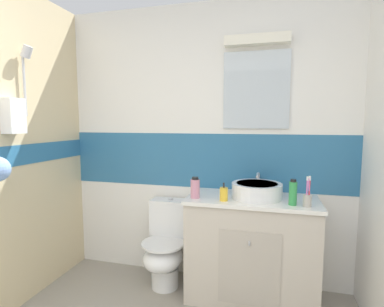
# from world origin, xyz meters

# --- Properties ---
(wall_back_tiled) EXTENTS (3.20, 0.20, 2.50)m
(wall_back_tiled) POSITION_xyz_m (0.01, 2.45, 1.26)
(wall_back_tiled) COLOR white
(wall_back_tiled) RESTS_ON ground_plane
(vanity_cabinet) EXTENTS (1.04, 0.52, 0.85)m
(vanity_cabinet) POSITION_xyz_m (0.46, 2.15, 0.43)
(vanity_cabinet) COLOR beige
(vanity_cabinet) RESTS_ON ground_plane
(sink_basin) EXTENTS (0.40, 0.44, 0.17)m
(sink_basin) POSITION_xyz_m (0.49, 2.15, 0.91)
(sink_basin) COLOR white
(sink_basin) RESTS_ON vanity_cabinet
(toilet) EXTENTS (0.37, 0.50, 0.76)m
(toilet) POSITION_xyz_m (-0.29, 2.15, 0.35)
(toilet) COLOR white
(toilet) RESTS_ON ground_plane
(toothbrush_cup) EXTENTS (0.06, 0.06, 0.22)m
(toothbrush_cup) POSITION_xyz_m (0.85, 1.99, 0.91)
(toothbrush_cup) COLOR #B2ADA3
(toothbrush_cup) RESTS_ON vanity_cabinet
(soap_dispenser) EXTENTS (0.06, 0.06, 0.14)m
(soap_dispenser) POSITION_xyz_m (0.25, 2.00, 0.90)
(soap_dispenser) COLOR yellow
(soap_dispenser) RESTS_ON vanity_cabinet
(shampoo_bottle_tall) EXTENTS (0.06, 0.06, 0.19)m
(shampoo_bottle_tall) POSITION_xyz_m (0.75, 2.01, 0.94)
(shampoo_bottle_tall) COLOR green
(shampoo_bottle_tall) RESTS_ON vanity_cabinet
(mouthwash_bottle) EXTENTS (0.07, 0.07, 0.17)m
(mouthwash_bottle) POSITION_xyz_m (0.01, 2.03, 0.93)
(mouthwash_bottle) COLOR pink
(mouthwash_bottle) RESTS_ON vanity_cabinet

